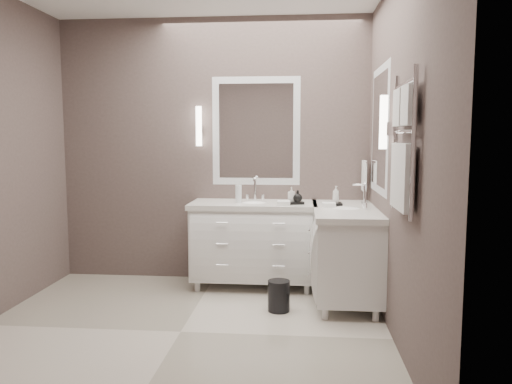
# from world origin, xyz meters

# --- Properties ---
(floor) EXTENTS (3.20, 3.00, 0.01)m
(floor) POSITION_xyz_m (0.00, 0.00, -0.01)
(floor) COLOR beige
(floor) RESTS_ON ground
(wall_back) EXTENTS (3.20, 0.01, 2.70)m
(wall_back) POSITION_xyz_m (0.00, 1.50, 1.35)
(wall_back) COLOR #514441
(wall_back) RESTS_ON floor
(wall_front) EXTENTS (3.20, 0.01, 2.70)m
(wall_front) POSITION_xyz_m (0.00, -1.50, 1.35)
(wall_front) COLOR #514441
(wall_front) RESTS_ON floor
(wall_right) EXTENTS (0.01, 3.00, 2.70)m
(wall_right) POSITION_xyz_m (1.60, 0.00, 1.35)
(wall_right) COLOR #514441
(wall_right) RESTS_ON floor
(vanity_back) EXTENTS (1.24, 0.59, 0.97)m
(vanity_back) POSITION_xyz_m (0.45, 1.23, 0.49)
(vanity_back) COLOR white
(vanity_back) RESTS_ON floor
(vanity_right) EXTENTS (0.59, 1.24, 0.97)m
(vanity_right) POSITION_xyz_m (1.33, 0.90, 0.49)
(vanity_right) COLOR white
(vanity_right) RESTS_ON floor
(mirror_back) EXTENTS (0.90, 0.02, 1.10)m
(mirror_back) POSITION_xyz_m (0.45, 1.49, 1.55)
(mirror_back) COLOR white
(mirror_back) RESTS_ON wall_back
(mirror_right) EXTENTS (0.02, 0.90, 1.10)m
(mirror_right) POSITION_xyz_m (1.59, 0.80, 1.55)
(mirror_right) COLOR white
(mirror_right) RESTS_ON wall_right
(sconce_back) EXTENTS (0.06, 0.06, 0.40)m
(sconce_back) POSITION_xyz_m (-0.13, 1.43, 1.59)
(sconce_back) COLOR white
(sconce_back) RESTS_ON wall_back
(sconce_right) EXTENTS (0.06, 0.06, 0.40)m
(sconce_right) POSITION_xyz_m (1.53, 0.22, 1.59)
(sconce_right) COLOR white
(sconce_right) RESTS_ON wall_right
(towel_bar_corner) EXTENTS (0.03, 0.22, 0.30)m
(towel_bar_corner) POSITION_xyz_m (1.54, 1.36, 1.12)
(towel_bar_corner) COLOR white
(towel_bar_corner) RESTS_ON wall_right
(towel_ladder) EXTENTS (0.06, 0.58, 0.90)m
(towel_ladder) POSITION_xyz_m (1.55, -0.40, 1.39)
(towel_ladder) COLOR white
(towel_ladder) RESTS_ON wall_right
(waste_bin) EXTENTS (0.24, 0.24, 0.27)m
(waste_bin) POSITION_xyz_m (0.73, 0.53, 0.13)
(waste_bin) COLOR black
(waste_bin) RESTS_ON floor
(amenity_tray_back) EXTENTS (0.19, 0.16, 0.02)m
(amenity_tray_back) POSITION_xyz_m (0.85, 1.14, 0.86)
(amenity_tray_back) COLOR black
(amenity_tray_back) RESTS_ON vanity_back
(amenity_tray_right) EXTENTS (0.12, 0.16, 0.02)m
(amenity_tray_right) POSITION_xyz_m (1.24, 1.08, 0.86)
(amenity_tray_right) COLOR black
(amenity_tray_right) RESTS_ON vanity_right
(water_bottle) EXTENTS (0.08, 0.08, 0.18)m
(water_bottle) POSITION_xyz_m (0.31, 1.17, 0.94)
(water_bottle) COLOR silver
(water_bottle) RESTS_ON vanity_back
(soap_bottle_a) EXTENTS (0.07, 0.07, 0.14)m
(soap_bottle_a) POSITION_xyz_m (0.82, 1.16, 0.94)
(soap_bottle_a) COLOR white
(soap_bottle_a) RESTS_ON amenity_tray_back
(soap_bottle_b) EXTENTS (0.11, 0.11, 0.11)m
(soap_bottle_b) POSITION_xyz_m (0.88, 1.11, 0.93)
(soap_bottle_b) COLOR black
(soap_bottle_b) RESTS_ON amenity_tray_back
(soap_bottle_c) EXTENTS (0.08, 0.08, 0.16)m
(soap_bottle_c) POSITION_xyz_m (1.24, 1.08, 0.95)
(soap_bottle_c) COLOR white
(soap_bottle_c) RESTS_ON amenity_tray_right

